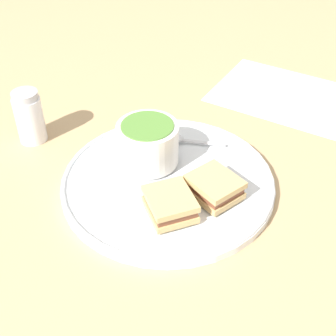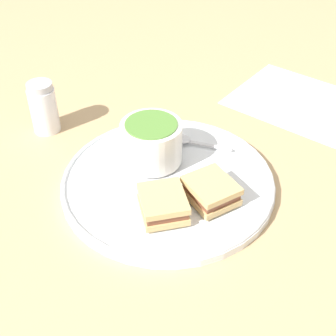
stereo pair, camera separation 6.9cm
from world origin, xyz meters
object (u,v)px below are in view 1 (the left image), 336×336
(salt_shaker, at_px, (29,117))
(spoon, at_px, (178,139))
(sandwich_half_far, at_px, (214,187))
(soup_bowl, at_px, (148,143))
(sandwich_half_near, at_px, (170,204))

(salt_shaker, bearing_deg, spoon, -73.98)
(sandwich_half_far, distance_m, salt_shaker, 0.34)
(spoon, xyz_separation_m, sandwich_half_far, (-0.10, -0.10, 0.01))
(soup_bowl, xyz_separation_m, spoon, (0.07, -0.02, -0.03))
(salt_shaker, bearing_deg, sandwich_half_far, -95.78)
(soup_bowl, bearing_deg, sandwich_half_near, -141.13)
(spoon, distance_m, sandwich_half_near, 0.17)
(soup_bowl, relative_size, salt_shaker, 1.03)
(spoon, height_order, sandwich_half_far, sandwich_half_far)
(spoon, bearing_deg, salt_shaker, 3.66)
(soup_bowl, height_order, sandwich_half_near, soup_bowl)
(soup_bowl, relative_size, sandwich_half_far, 1.05)
(salt_shaker, bearing_deg, soup_bowl, -89.37)
(sandwich_half_near, bearing_deg, soup_bowl, 38.87)
(spoon, relative_size, sandwich_half_far, 1.16)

